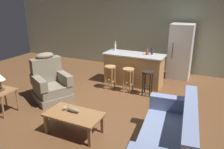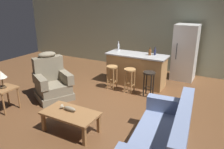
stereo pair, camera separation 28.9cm
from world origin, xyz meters
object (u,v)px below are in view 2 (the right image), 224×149
Objects in this scene: couch at (164,141)px; table_lamp at (1,75)px; bar_stool_left at (112,73)px; bar_stool_right at (149,79)px; bottle_wine_dark at (155,52)px; coffee_table at (70,115)px; bottle_tall_green at (150,52)px; end_table at (4,92)px; refrigerator at (185,53)px; bottle_short_amber at (118,47)px; fish_figurine at (68,108)px; recliner_near_lamp at (52,82)px; kitchen_island at (136,69)px; bar_stool_middle at (130,76)px.

couch is 4.82× the size of table_lamp.
bar_stool_left and bar_stool_right have the same top height.
bottle_wine_dark reaches higher than couch.
bottle_tall_green is at bearing 80.52° from coffee_table.
couch is 2.46m from bar_stool_right.
refrigerator is (3.19, 4.18, 0.42)m from end_table.
couch is 2.91× the size of bar_stool_right.
bar_stool_left is at bearing 98.69° from coffee_table.
end_table is 2.53× the size of bottle_tall_green.
bottle_short_amber is (-0.59, 3.18, 0.69)m from coffee_table.
fish_figurine is 2.30m from bar_stool_left.
end_table reaches higher than coffee_table.
recliner_near_lamp is at bearing 144.25° from coffee_table.
kitchen_island is at bearing -65.59° from couch.
coffee_table is at bearing -108.04° from bar_stool_right.
end_table is 0.82× the size of bar_stool_right.
bottle_short_amber is (-1.35, 0.85, 0.58)m from bar_stool_right.
bottle_wine_dark is at bearing -74.59° from couch.
couch is 8.28× the size of bottle_wine_dark.
bar_stool_left is 1.24m from bottle_tall_green.
bar_stool_middle reaches higher than fish_figurine.
refrigerator reaches higher than fish_figurine.
recliner_near_lamp reaches higher than bar_stool_right.
table_lamp is (-1.82, -0.08, 0.41)m from fish_figurine.
bar_stool_right is at bearing 41.36° from end_table.
bottle_tall_green is (-0.25, 0.70, 0.56)m from bar_stool_right.
fish_figurine is 2.43m from bar_stool_right.
fish_figurine is at bearing -4.25° from couch.
kitchen_island is at bearing 87.47° from coffee_table.
refrigerator is at bearing 77.38° from recliner_near_lamp.
end_table is (-1.83, -0.06, -0.00)m from fish_figurine.
recliner_near_lamp reaches higher than bar_stool_middle.
bar_stool_left reaches higher than coffee_table.
bar_stool_left is (-0.27, 2.28, 0.01)m from fish_figurine.
coffee_table is 0.61× the size of kitchen_island.
bottle_tall_green reaches higher than bar_stool_right.
recliner_near_lamp is at bearing -111.78° from bottle_short_amber.
recliner_near_lamp is (-1.44, 1.04, 0.06)m from coffee_table.
recliner_near_lamp is 1.25m from table_lamp.
kitchen_island is (2.04, 2.98, 0.02)m from end_table.
couch is at bearing -66.04° from bottle_tall_green.
bottle_wine_dark is (0.49, 0.16, 0.56)m from kitchen_island.
coffee_table is 1.97m from table_lamp.
bottle_wine_dark is (-0.13, 0.79, 0.57)m from bar_stool_right.
coffee_table is 1.96× the size of end_table.
kitchen_island is (1.58, 1.92, 0.06)m from recliner_near_lamp.
bottle_tall_green is (0.51, 3.03, 0.67)m from coffee_table.
refrigerator is at bearing 52.79° from table_lamp.
bottle_short_amber is (0.86, 2.14, 0.63)m from recliner_near_lamp.
end_table is at bearing 120.75° from table_lamp.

